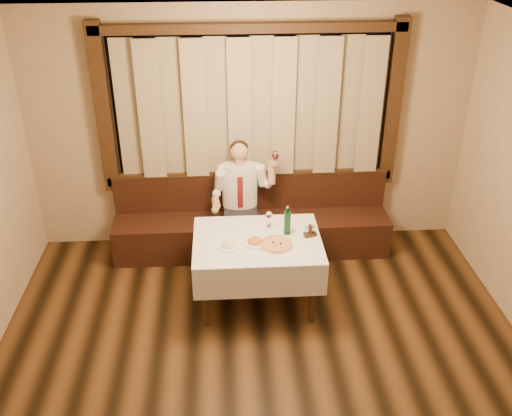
{
  "coord_description": "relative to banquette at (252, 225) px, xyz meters",
  "views": [
    {
      "loc": [
        -0.31,
        -3.09,
        3.75
      ],
      "look_at": [
        0.0,
        1.9,
        1.0
      ],
      "focal_mm": 40.0,
      "sensor_mm": 36.0,
      "label": 1
    }
  ],
  "objects": [
    {
      "name": "seated_man",
      "position": [
        -0.13,
        -0.09,
        0.5
      ],
      "size": [
        0.75,
        0.56,
        1.38
      ],
      "color": "black",
      "rests_on": "ground"
    },
    {
      "name": "room",
      "position": [
        -0.0,
        -1.75,
        1.19
      ],
      "size": [
        5.01,
        6.01,
        2.81
      ],
      "color": "black",
      "rests_on": "ground"
    },
    {
      "name": "cruet_caddy",
      "position": [
        0.53,
        -1.0,
        0.49
      ],
      "size": [
        0.13,
        0.09,
        0.13
      ],
      "rotation": [
        0.0,
        0.0,
        0.28
      ],
      "color": "black",
      "rests_on": "dining_table"
    },
    {
      "name": "banquette",
      "position": [
        0.0,
        0.0,
        0.0
      ],
      "size": [
        3.2,
        0.61,
        0.94
      ],
      "color": "black",
      "rests_on": "ground"
    },
    {
      "name": "table_wine_glass",
      "position": [
        0.14,
        -0.79,
        0.58
      ],
      "size": [
        0.07,
        0.07,
        0.18
      ],
      "rotation": [
        0.0,
        0.0,
        0.1
      ],
      "color": "white",
      "rests_on": "dining_table"
    },
    {
      "name": "pasta_cream",
      "position": [
        -0.29,
        -1.14,
        0.48
      ],
      "size": [
        0.24,
        0.24,
        0.08
      ],
      "rotation": [
        0.0,
        0.0,
        0.17
      ],
      "color": "white",
      "rests_on": "dining_table"
    },
    {
      "name": "dining_table",
      "position": [
        0.0,
        -1.02,
        0.34
      ],
      "size": [
        1.27,
        0.97,
        0.76
      ],
      "color": "black",
      "rests_on": "ground"
    },
    {
      "name": "green_bottle",
      "position": [
        0.31,
        -0.94,
        0.58
      ],
      "size": [
        0.07,
        0.07,
        0.31
      ],
      "rotation": [
        0.0,
        0.0,
        -0.31
      ],
      "color": "#11502C",
      "rests_on": "dining_table"
    },
    {
      "name": "pasta_red",
      "position": [
        -0.03,
        -1.09,
        0.48
      ],
      "size": [
        0.25,
        0.25,
        0.09
      ],
      "rotation": [
        0.0,
        0.0,
        0.37
      ],
      "color": "white",
      "rests_on": "dining_table"
    },
    {
      "name": "pizza",
      "position": [
        0.18,
        -1.15,
        0.46
      ],
      "size": [
        0.33,
        0.33,
        0.04
      ],
      "rotation": [
        0.0,
        0.0,
        -0.32
      ],
      "color": "white",
      "rests_on": "dining_table"
    }
  ]
}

